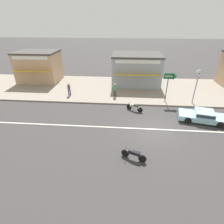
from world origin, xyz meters
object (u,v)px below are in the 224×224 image
at_px(street_clock, 198,79).
at_px(motorcycle_2, 133,154).
at_px(shopfront_corner_warung, 136,69).
at_px(pedestrian_mid_kerb, 69,88).
at_px(shopfront_mid_block, 39,66).
at_px(arrow_signboard, 173,78).
at_px(pedestrian_near_clock, 115,89).
at_px(sedan_pale_blue_2, 204,116).
at_px(motorcycle_0, 134,107).

bearing_deg(street_clock, motorcycle_2, -126.14).
xyz_separation_m(street_clock, shopfront_corner_warung, (-6.20, 6.37, -0.72)).
bearing_deg(pedestrian_mid_kerb, shopfront_mid_block, 138.06).
distance_m(arrow_signboard, shopfront_mid_block, 19.18).
relative_size(pedestrian_near_clock, pedestrian_mid_kerb, 1.07).
xyz_separation_m(sedan_pale_blue_2, shopfront_corner_warung, (-5.98, 10.17, 1.71)).
xyz_separation_m(shopfront_corner_warung, shopfront_mid_block, (-14.40, 0.10, 0.07)).
bearing_deg(shopfront_corner_warung, motorcycle_0, -92.69).
xyz_separation_m(sedan_pale_blue_2, motorcycle_0, (-6.38, 1.60, -0.11)).
relative_size(shopfront_corner_warung, shopfront_mid_block, 1.14).
bearing_deg(motorcycle_0, motorcycle_2, -92.33).
bearing_deg(pedestrian_near_clock, shopfront_mid_block, 155.33).
relative_size(street_clock, shopfront_mid_block, 0.63).
bearing_deg(street_clock, shopfront_mid_block, 162.57).
bearing_deg(shopfront_corner_warung, sedan_pale_blue_2, -59.55).
relative_size(motorcycle_0, arrow_signboard, 0.50).
height_order(street_clock, shopfront_mid_block, shopfront_mid_block).
xyz_separation_m(sedan_pale_blue_2, shopfront_mid_block, (-20.38, 10.28, 1.78)).
relative_size(pedestrian_mid_kerb, shopfront_mid_block, 0.26).
height_order(shopfront_corner_warung, shopfront_mid_block, shopfront_mid_block).
distance_m(street_clock, shopfront_mid_block, 21.60).
xyz_separation_m(street_clock, shopfront_mid_block, (-20.60, 6.47, -0.66)).
distance_m(motorcycle_0, pedestrian_mid_kerb, 8.55).
xyz_separation_m(motorcycle_0, motorcycle_2, (-0.30, -7.24, -0.00)).
height_order(motorcycle_2, pedestrian_mid_kerb, pedestrian_mid_kerb).
bearing_deg(motorcycle_2, arrow_signboard, 65.37).
bearing_deg(arrow_signboard, shopfront_corner_warung, 120.88).
bearing_deg(street_clock, shopfront_corner_warung, 134.24).
relative_size(motorcycle_0, shopfront_mid_block, 0.28).
bearing_deg(motorcycle_2, sedan_pale_blue_2, 40.16).
height_order(arrow_signboard, shopfront_mid_block, shopfront_mid_block).
height_order(motorcycle_0, motorcycle_2, same).
xyz_separation_m(arrow_signboard, pedestrian_mid_kerb, (-12.01, 0.83, -1.89)).
relative_size(motorcycle_2, pedestrian_near_clock, 1.03).
bearing_deg(motorcycle_0, shopfront_mid_block, 148.22).
relative_size(sedan_pale_blue_2, street_clock, 1.25).
bearing_deg(arrow_signboard, pedestrian_mid_kerb, 176.07).
bearing_deg(pedestrian_near_clock, sedan_pale_blue_2, -29.46).
relative_size(street_clock, shopfront_corner_warung, 0.56).
relative_size(sedan_pale_blue_2, arrow_signboard, 1.42).
xyz_separation_m(pedestrian_near_clock, shopfront_corner_warung, (2.68, 5.28, 1.13)).
bearing_deg(arrow_signboard, pedestrian_near_clock, 171.82).
distance_m(sedan_pale_blue_2, arrow_signboard, 5.17).
distance_m(motorcycle_0, motorcycle_2, 7.24).
bearing_deg(pedestrian_mid_kerb, sedan_pale_blue_2, -18.57).
height_order(street_clock, pedestrian_mid_kerb, street_clock).
distance_m(sedan_pale_blue_2, motorcycle_0, 6.58).
bearing_deg(pedestrian_near_clock, street_clock, -6.96).
bearing_deg(motorcycle_2, shopfront_corner_warung, 87.48).
bearing_deg(sedan_pale_blue_2, shopfront_mid_block, 153.25).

